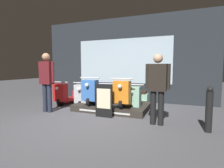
% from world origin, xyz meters
% --- Properties ---
extents(ground_plane, '(30.00, 30.00, 0.00)m').
position_xyz_m(ground_plane, '(0.00, 0.00, 0.00)').
color(ground_plane, '#4C4C51').
extents(shop_wall_back, '(6.74, 0.09, 3.20)m').
position_xyz_m(shop_wall_back, '(0.00, 3.11, 1.60)').
color(shop_wall_back, '#23282D').
rests_on(shop_wall_back, ground_plane).
extents(display_platform, '(2.15, 1.48, 0.19)m').
position_xyz_m(display_platform, '(0.20, 1.57, 0.09)').
color(display_platform, '#2D2823').
rests_on(display_platform, ground_plane).
extents(scooter_display_left, '(0.62, 1.59, 0.82)m').
position_xyz_m(scooter_display_left, '(-0.29, 1.52, 0.50)').
color(scooter_display_left, black).
rests_on(scooter_display_left, display_platform).
extents(scooter_display_right, '(0.62, 1.59, 0.82)m').
position_xyz_m(scooter_display_right, '(0.68, 1.52, 0.50)').
color(scooter_display_right, black).
rests_on(scooter_display_right, display_platform).
extents(scooter_backrow_0, '(0.62, 1.59, 0.82)m').
position_xyz_m(scooter_backrow_0, '(-1.64, 1.92, 0.31)').
color(scooter_backrow_0, black).
rests_on(scooter_backrow_0, ground_plane).
extents(scooter_backrow_1, '(0.62, 1.59, 0.82)m').
position_xyz_m(scooter_backrow_1, '(-0.81, 1.92, 0.31)').
color(scooter_backrow_1, black).
rests_on(scooter_backrow_1, ground_plane).
extents(scooter_backrow_2, '(0.62, 1.59, 0.82)m').
position_xyz_m(scooter_backrow_2, '(0.03, 1.92, 0.31)').
color(scooter_backrow_2, black).
rests_on(scooter_backrow_2, ground_plane).
extents(scooter_backrow_3, '(0.62, 1.59, 0.82)m').
position_xyz_m(scooter_backrow_3, '(0.87, 1.92, 0.31)').
color(scooter_backrow_3, black).
rests_on(scooter_backrow_3, ground_plane).
extents(person_left_browsing, '(0.53, 0.22, 1.70)m').
position_xyz_m(person_left_browsing, '(-1.45, 0.54, 0.98)').
color(person_left_browsing, '#232838').
rests_on(person_left_browsing, ground_plane).
extents(person_right_browsing, '(0.54, 0.21, 1.59)m').
position_xyz_m(person_right_browsing, '(1.65, 0.54, 0.91)').
color(person_right_browsing, black).
rests_on(person_right_browsing, ground_plane).
extents(price_sign_board, '(0.46, 0.04, 0.86)m').
position_xyz_m(price_sign_board, '(0.30, 0.64, 0.43)').
color(price_sign_board, black).
rests_on(price_sign_board, ground_plane).
extents(street_bollard, '(0.13, 0.13, 0.92)m').
position_xyz_m(street_bollard, '(2.67, 0.44, 0.46)').
color(street_bollard, black).
rests_on(street_bollard, ground_plane).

